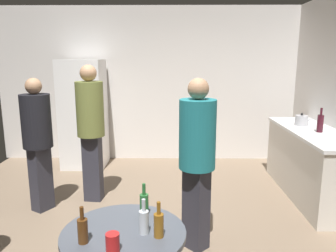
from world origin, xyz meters
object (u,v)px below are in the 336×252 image
at_px(kettle, 302,120).
at_px(plastic_cup_red, 113,243).
at_px(person_in_teal_shirt, 197,152).
at_px(person_in_black_shirt, 37,135).
at_px(wine_bottle_on_counter, 320,123).
at_px(foreground_table, 124,246).
at_px(beer_bottle_brown, 83,230).
at_px(beer_bottle_green, 144,203).
at_px(beer_bottle_amber, 159,224).
at_px(refrigerator, 84,114).
at_px(person_in_olive_shirt, 91,123).
at_px(beer_bottle_clear, 144,221).

height_order(kettle, plastic_cup_red, kettle).
xyz_separation_m(person_in_teal_shirt, person_in_black_shirt, (-1.81, 0.80, -0.03)).
xyz_separation_m(wine_bottle_on_counter, person_in_black_shirt, (-3.45, -0.35, -0.08)).
distance_m(foreground_table, beer_bottle_brown, 0.32).
height_order(beer_bottle_brown, beer_bottle_green, same).
xyz_separation_m(foreground_table, beer_bottle_amber, (0.23, -0.06, 0.19)).
relative_size(refrigerator, kettle, 7.38).
bearing_deg(beer_bottle_brown, foreground_table, 30.36).
bearing_deg(wine_bottle_on_counter, refrigerator, 158.11).
relative_size(plastic_cup_red, person_in_black_shirt, 0.07).
height_order(refrigerator, beer_bottle_green, refrigerator).
bearing_deg(wine_bottle_on_counter, foreground_table, -135.11).
distance_m(beer_bottle_amber, person_in_olive_shirt, 2.37).
bearing_deg(beer_bottle_amber, person_in_olive_shirt, 113.41).
distance_m(wine_bottle_on_counter, plastic_cup_red, 3.27).
height_order(kettle, beer_bottle_amber, kettle).
bearing_deg(wine_bottle_on_counter, person_in_teal_shirt, -144.93).
height_order(kettle, person_in_teal_shirt, person_in_teal_shirt).
distance_m(beer_bottle_clear, person_in_black_shirt, 2.32).
height_order(beer_bottle_amber, beer_bottle_brown, same).
bearing_deg(beer_bottle_brown, beer_bottle_clear, 17.24).
bearing_deg(person_in_black_shirt, person_in_olive_shirt, 57.40).
distance_m(beer_bottle_clear, plastic_cup_red, 0.26).
height_order(foreground_table, person_in_olive_shirt, person_in_olive_shirt).
bearing_deg(kettle, beer_bottle_clear, -127.19).
xyz_separation_m(beer_bottle_brown, plastic_cup_red, (0.19, -0.09, -0.03)).
xyz_separation_m(person_in_olive_shirt, person_in_teal_shirt, (1.25, -1.09, -0.06)).
xyz_separation_m(kettle, person_in_black_shirt, (-3.39, -0.77, -0.04)).
height_order(refrigerator, person_in_olive_shirt, refrigerator).
distance_m(kettle, beer_bottle_clear, 3.28).
relative_size(beer_bottle_green, person_in_teal_shirt, 0.14).
distance_m(beer_bottle_amber, beer_bottle_green, 0.32).
distance_m(kettle, beer_bottle_green, 3.10).
bearing_deg(person_in_olive_shirt, beer_bottle_brown, 18.06).
distance_m(beer_bottle_green, person_in_black_shirt, 2.11).
relative_size(wine_bottle_on_counter, person_in_black_shirt, 0.19).
bearing_deg(person_in_black_shirt, wine_bottle_on_counter, 36.23).
bearing_deg(person_in_black_shirt, refrigerator, 117.32).
distance_m(foreground_table, beer_bottle_amber, 0.30).
relative_size(kettle, person_in_black_shirt, 0.15).
xyz_separation_m(foreground_table, beer_bottle_clear, (0.13, -0.02, 0.19)).
bearing_deg(kettle, wine_bottle_on_counter, -80.92).
distance_m(beer_bottle_green, plastic_cup_red, 0.48).
bearing_deg(person_in_black_shirt, beer_bottle_amber, -20.99).
xyz_separation_m(foreground_table, person_in_black_shirt, (-1.27, 1.82, 0.30)).
relative_size(beer_bottle_brown, beer_bottle_green, 1.00).
xyz_separation_m(beer_bottle_brown, person_in_teal_shirt, (0.76, 1.15, 0.14)).
bearing_deg(refrigerator, beer_bottle_brown, -75.31).
bearing_deg(beer_bottle_amber, beer_bottle_green, 111.24).
bearing_deg(beer_bottle_clear, beer_bottle_green, 94.34).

